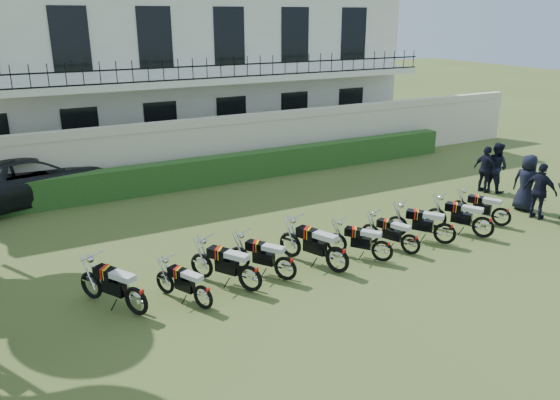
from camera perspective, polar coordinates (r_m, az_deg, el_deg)
The scene contains 19 objects.
ground at distance 14.39m, azimuth 5.40°, elevation -5.48°, with size 100.00×100.00×0.00m, color #465321.
perimeter_wall at distance 20.81m, azimuth -6.67°, elevation 5.55°, with size 30.00×0.35×2.30m.
hedge at distance 20.63m, azimuth -3.20°, elevation 3.61°, with size 18.00×0.60×1.00m, color #1B4117.
building at distance 26.00m, azimuth -11.88°, elevation 13.59°, with size 20.40×9.60×7.40m.
motorcycle_0 at distance 11.65m, azimuth -14.83°, elevation -9.51°, with size 1.09×1.74×1.07m.
motorcycle_1 at distance 11.64m, azimuth -8.06°, elevation -9.45°, with size 0.85×1.54×0.92m.
motorcycle_2 at distance 12.19m, azimuth -3.15°, elevation -7.54°, with size 1.13×1.70×1.07m.
motorcycle_3 at distance 12.68m, azimuth 0.59°, elevation -6.58°, with size 1.11×1.57×1.00m.
motorcycle_4 at distance 13.08m, azimuth 6.03°, elevation -5.57°, with size 0.98×1.96×1.13m.
motorcycle_5 at distance 13.85m, azimuth 10.67°, elevation -4.74°, with size 1.13×1.44×0.96m.
motorcycle_6 at distance 14.42m, azimuth 13.52°, elevation -4.02°, with size 0.81×1.62×0.94m.
motorcycle_7 at distance 15.26m, azimuth 16.89°, elevation -2.85°, with size 1.21×1.57×1.03m.
motorcycle_8 at distance 16.03m, azimuth 20.52°, elevation -2.17°, with size 1.03×1.73×1.05m.
motorcycle_9 at distance 17.13m, azimuth 22.18°, elevation -1.20°, with size 0.92×1.62×0.97m.
suv at distance 19.75m, azimuth -24.81°, elevation 2.06°, with size 2.64×5.72×1.59m, color black.
officer_2 at distance 18.15m, azimuth 25.53°, elevation 0.82°, with size 1.01×0.42×1.73m, color black.
officer_3 at distance 18.77m, azimuth 24.39°, elevation 1.66°, with size 0.88×0.57×1.80m, color black.
officer_4 at distance 20.44m, azimuth 21.63°, elevation 3.23°, with size 0.85×0.66×1.74m, color black.
officer_5 at distance 20.20m, azimuth 20.69°, elevation 3.00°, with size 0.96×0.40×1.63m, color black.
Camera 1 is at (-7.32, -10.90, 5.90)m, focal length 35.00 mm.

